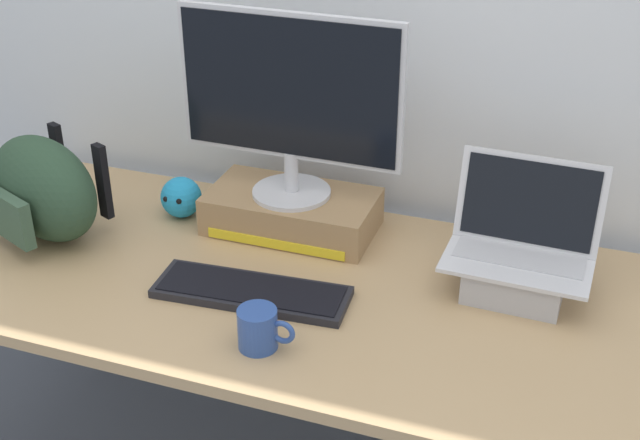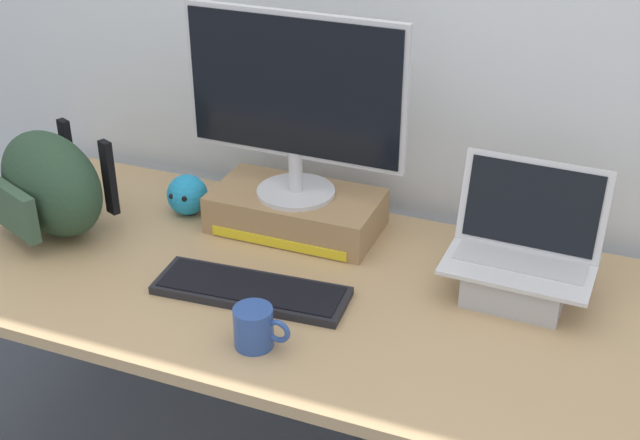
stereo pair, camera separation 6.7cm
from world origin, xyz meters
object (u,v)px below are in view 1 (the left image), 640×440
Objects in this scene: external_keyboard at (252,292)px; messenger_backpack at (43,189)px; open_laptop at (518,265)px; desktop_monitor at (290,100)px; toner_box_yellow at (292,212)px; coffee_mug at (259,329)px; plush_toy at (181,197)px.

messenger_backpack reaches higher than external_keyboard.
open_laptop is 0.62m from external_keyboard.
messenger_backpack is at bearing -156.67° from desktop_monitor.
external_keyboard is (0.03, -0.33, -0.35)m from desktop_monitor.
toner_box_yellow is at bearing 90.68° from external_keyboard.
external_keyboard is 1.12× the size of messenger_backpack.
external_keyboard is at bearing -156.01° from open_laptop.
plush_toy reaches higher than coffee_mug.
coffee_mug is at bearing -75.82° from desktop_monitor.
external_keyboard is 0.45m from plush_toy.
plush_toy is (-0.34, 0.30, 0.04)m from external_keyboard.
external_keyboard is 4.18× the size of plush_toy.
plush_toy is (-0.91, 0.06, -0.01)m from open_laptop.
plush_toy is (-0.31, -0.03, 0.00)m from toner_box_yellow.
desktop_monitor reaches higher than external_keyboard.
plush_toy is (-0.43, 0.47, 0.01)m from coffee_mug.
open_laptop reaches higher than external_keyboard.
messenger_backpack is 3.27× the size of coffee_mug.
coffee_mug is (0.12, -0.50, -0.00)m from toner_box_yellow.
toner_box_yellow reaches higher than coffee_mug.
toner_box_yellow is 0.31m from desktop_monitor.
open_laptop reaches higher than coffee_mug.
coffee_mug is (-0.48, -0.40, -0.02)m from open_laptop.
desktop_monitor reaches higher than open_laptop.
messenger_backpack reaches higher than toner_box_yellow.
plush_toy is (0.28, 0.21, -0.08)m from messenger_backpack.
open_laptop is at bearing 18.21° from external_keyboard.
desktop_monitor is (-0.00, -0.00, 0.31)m from toner_box_yellow.
messenger_backpack is (-0.61, 0.08, 0.12)m from external_keyboard.
toner_box_yellow is at bearing 5.96° from plush_toy.
coffee_mug is at bearing -65.53° from external_keyboard.
desktop_monitor is 0.60m from coffee_mug.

